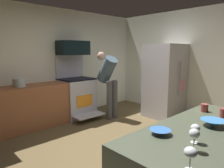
% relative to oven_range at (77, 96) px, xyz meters
% --- Properties ---
extents(ground_plane, '(5.20, 4.80, 0.02)m').
position_rel_oven_range_xyz_m(ground_plane, '(-0.40, -1.97, -0.52)').
color(ground_plane, brown).
extents(wall_back, '(5.20, 0.12, 2.60)m').
position_rel_oven_range_xyz_m(wall_back, '(-0.40, 0.37, 0.79)').
color(wall_back, silver).
rests_on(wall_back, ground).
extents(wall_right, '(0.12, 4.80, 2.60)m').
position_rel_oven_range_xyz_m(wall_right, '(2.14, -1.97, 0.79)').
color(wall_right, silver).
rests_on(wall_right, ground).
extents(lower_cabinet_run, '(2.40, 0.60, 0.90)m').
position_rel_oven_range_xyz_m(lower_cabinet_run, '(-1.30, 0.01, -0.06)').
color(lower_cabinet_run, '#965734').
rests_on(lower_cabinet_run, ground).
extents(oven_range, '(0.76, 0.96, 1.51)m').
position_rel_oven_range_xyz_m(oven_range, '(0.00, 0.00, 0.00)').
color(oven_range, '#BABAC7').
rests_on(oven_range, ground).
extents(microwave, '(0.74, 0.38, 0.34)m').
position_rel_oven_range_xyz_m(microwave, '(-0.00, 0.09, 1.17)').
color(microwave, black).
rests_on(microwave, oven_range).
extents(refrigerator, '(0.89, 0.78, 1.77)m').
position_rel_oven_range_xyz_m(refrigerator, '(1.63, -1.43, 0.37)').
color(refrigerator, silver).
rests_on(refrigerator, ground).
extents(person_cook, '(0.31, 0.61, 1.58)m').
position_rel_oven_range_xyz_m(person_cook, '(0.53, -0.57, 0.43)').
color(person_cook, '#494949').
rests_on(person_cook, ground).
extents(mixing_bowl_small, '(0.18, 0.18, 0.04)m').
position_rel_oven_range_xyz_m(mixing_bowl_small, '(-1.30, -3.26, 0.41)').
color(mixing_bowl_small, '#3469BA').
rests_on(mixing_bowl_small, counter_island).
extents(mixing_bowl_prep, '(0.23, 0.23, 0.06)m').
position_rel_oven_range_xyz_m(mixing_bowl_prep, '(-0.77, -3.49, 0.42)').
color(mixing_bowl_prep, '#3C7ABA').
rests_on(mixing_bowl_prep, counter_island).
extents(wine_glass_near, '(0.08, 0.08, 0.15)m').
position_rel_oven_range_xyz_m(wine_glass_near, '(-1.64, -3.70, 0.50)').
color(wine_glass_near, silver).
rests_on(wine_glass_near, counter_island).
extents(wine_glass_mid, '(0.07, 0.07, 0.15)m').
position_rel_oven_range_xyz_m(wine_glass_mid, '(-1.25, -3.54, 0.51)').
color(wine_glass_mid, silver).
rests_on(wine_glass_mid, counter_island).
extents(wine_glass_extra, '(0.08, 0.08, 0.17)m').
position_rel_oven_range_xyz_m(wine_glass_extra, '(-1.38, -3.60, 0.52)').
color(wine_glass_extra, silver).
rests_on(wine_glass_extra, counter_island).
extents(mug_coffee, '(0.08, 0.08, 0.10)m').
position_rel_oven_range_xyz_m(mug_coffee, '(-0.41, -3.47, 0.44)').
color(mug_coffee, brown).
rests_on(mug_coffee, counter_island).
extents(mug_tea, '(0.09, 0.09, 0.09)m').
position_rel_oven_range_xyz_m(mug_tea, '(-0.34, -3.23, 0.44)').
color(mug_tea, '#9A4139').
rests_on(mug_tea, counter_island).
extents(stock_pot, '(0.24, 0.24, 0.17)m').
position_rel_oven_range_xyz_m(stock_pot, '(-1.33, 0.01, 0.48)').
color(stock_pot, '#AEBEBB').
rests_on(stock_pot, lower_cabinet_run).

